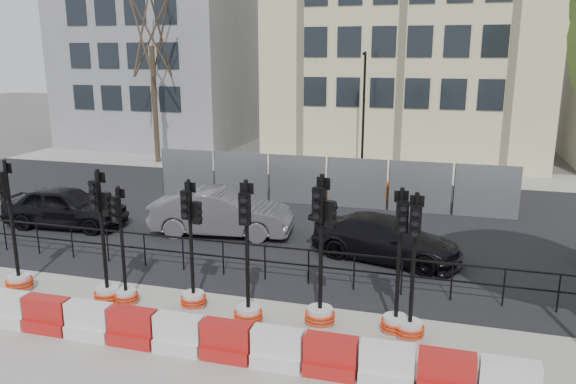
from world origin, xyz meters
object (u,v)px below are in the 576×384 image
(traffic_signal_a, at_px, (17,265))
(traffic_signal_h, at_px, (411,310))
(car_a, at_px, (65,207))
(traffic_signal_d, at_px, (193,278))
(car_c, at_px, (386,239))

(traffic_signal_a, distance_m, traffic_signal_h, 9.83)
(car_a, bearing_deg, traffic_signal_h, -115.44)
(traffic_signal_d, height_order, car_a, traffic_signal_d)
(traffic_signal_d, bearing_deg, car_a, 153.95)
(traffic_signal_d, xyz_separation_m, traffic_signal_h, (5.08, -0.10, -0.09))
(traffic_signal_a, xyz_separation_m, traffic_signal_d, (4.75, 0.32, 0.05))
(traffic_signal_d, xyz_separation_m, car_a, (-7.06, 4.68, -0.02))
(traffic_signal_h, height_order, car_c, traffic_signal_h)
(traffic_signal_a, height_order, traffic_signal_h, traffic_signal_a)
(car_a, distance_m, car_c, 11.12)
(traffic_signal_a, relative_size, traffic_signal_h, 1.06)
(car_c, bearing_deg, traffic_signal_h, -154.20)
(traffic_signal_a, distance_m, car_a, 5.51)
(traffic_signal_a, relative_size, traffic_signal_d, 1.08)
(car_a, bearing_deg, traffic_signal_a, -159.15)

